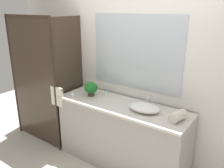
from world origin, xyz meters
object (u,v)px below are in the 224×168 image
at_px(sink_basin, 144,108).
at_px(faucet, 151,102).
at_px(amenity_bottle_conditioner, 73,95).
at_px(amenity_bottle_body_wash, 105,93).
at_px(rolled_towel_near_edge, 178,116).
at_px(potted_plant, 91,88).

bearing_deg(sink_basin, faucet, 90.00).
distance_m(sink_basin, amenity_bottle_conditioner, 1.04).
bearing_deg(amenity_bottle_conditioner, amenity_bottle_body_wash, 43.79).
relative_size(sink_basin, rolled_towel_near_edge, 1.90).
relative_size(faucet, amenity_bottle_body_wash, 1.82).
height_order(faucet, amenity_bottle_body_wash, faucet).
xyz_separation_m(faucet, rolled_towel_near_edge, (0.43, -0.19, 0.01)).
bearing_deg(sink_basin, potted_plant, 179.00).
bearing_deg(amenity_bottle_conditioner, faucet, 19.45).
height_order(sink_basin, faucet, faucet).
relative_size(sink_basin, potted_plant, 1.95).
xyz_separation_m(sink_basin, potted_plant, (-0.85, 0.01, 0.07)).
distance_m(sink_basin, faucet, 0.17).
bearing_deg(rolled_towel_near_edge, amenity_bottle_body_wash, 172.45).
xyz_separation_m(potted_plant, rolled_towel_near_edge, (1.28, -0.03, -0.06)).
height_order(sink_basin, potted_plant, potted_plant).
bearing_deg(potted_plant, amenity_bottle_body_wash, 35.68).
height_order(faucet, rolled_towel_near_edge, faucet).
distance_m(sink_basin, rolled_towel_near_edge, 0.43).
relative_size(sink_basin, faucet, 2.34).
bearing_deg(amenity_bottle_conditioner, rolled_towel_near_edge, 6.69).
distance_m(amenity_bottle_body_wash, amenity_bottle_conditioner, 0.46).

